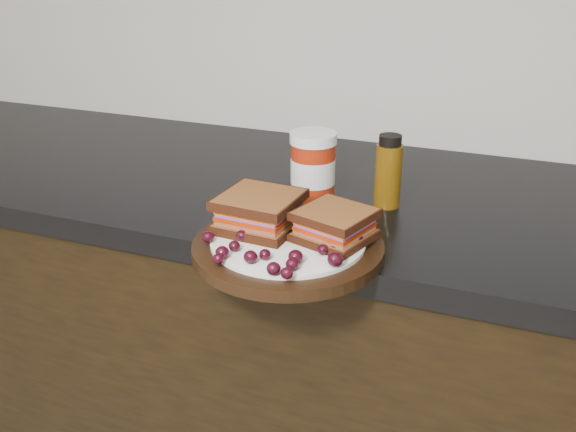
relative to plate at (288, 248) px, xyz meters
name	(u,v)px	position (x,y,z in m)	size (l,w,h in m)	color
base_cabinets	(218,363)	(-0.28, 0.28, -0.48)	(3.96, 0.58, 0.86)	black
countertop	(208,179)	(-0.28, 0.28, -0.03)	(3.98, 0.60, 0.04)	black
plate	(288,248)	(0.00, 0.00, 0.00)	(0.28, 0.28, 0.02)	black
sandwich_left	(260,211)	(-0.05, 0.02, 0.04)	(0.11, 0.11, 0.05)	brown
sandwich_right	(335,225)	(0.06, 0.02, 0.04)	(0.10, 0.10, 0.04)	brown
grape_0	(208,237)	(-0.10, -0.05, 0.02)	(0.02, 0.02, 0.02)	black
grape_1	(234,246)	(-0.06, -0.06, 0.02)	(0.02, 0.02, 0.02)	black
grape_2	(222,252)	(-0.06, -0.09, 0.02)	(0.02, 0.02, 0.02)	black
grape_3	(218,259)	(-0.06, -0.11, 0.02)	(0.02, 0.02, 0.01)	black
grape_4	(250,257)	(-0.02, -0.09, 0.02)	(0.02, 0.02, 0.02)	black
grape_5	(265,254)	(-0.01, -0.07, 0.02)	(0.02, 0.02, 0.02)	black
grape_6	(274,269)	(0.02, -0.11, 0.02)	(0.02, 0.02, 0.02)	black
grape_7	(287,273)	(0.04, -0.11, 0.02)	(0.02, 0.02, 0.02)	black
grape_8	(292,264)	(0.04, -0.09, 0.02)	(0.02, 0.02, 0.02)	black
grape_9	(296,257)	(0.04, -0.07, 0.02)	(0.02, 0.02, 0.02)	black
grape_10	(335,259)	(0.09, -0.06, 0.02)	(0.02, 0.02, 0.02)	black
grape_11	(323,249)	(0.06, -0.03, 0.02)	(0.02, 0.02, 0.02)	black
grape_12	(337,248)	(0.08, -0.02, 0.02)	(0.02, 0.02, 0.02)	black
grape_13	(357,239)	(0.10, 0.02, 0.02)	(0.02, 0.02, 0.02)	black
grape_14	(343,235)	(0.07, 0.03, 0.02)	(0.02, 0.02, 0.01)	black
grape_15	(325,231)	(0.05, 0.03, 0.02)	(0.02, 0.02, 0.02)	black
grape_16	(279,214)	(-0.04, 0.06, 0.02)	(0.02, 0.02, 0.02)	black
grape_17	(270,215)	(-0.05, 0.05, 0.02)	(0.02, 0.02, 0.02)	black
grape_18	(249,217)	(-0.08, 0.03, 0.02)	(0.02, 0.02, 0.02)	black
grape_19	(240,219)	(-0.09, 0.02, 0.02)	(0.02, 0.02, 0.02)	black
grape_20	(247,229)	(-0.06, -0.01, 0.02)	(0.02, 0.02, 0.02)	black
grape_21	(242,235)	(-0.06, -0.03, 0.02)	(0.02, 0.02, 0.02)	black
grape_22	(262,222)	(-0.05, 0.02, 0.02)	(0.02, 0.02, 0.02)	black
grape_23	(244,217)	(-0.08, 0.03, 0.03)	(0.02, 0.02, 0.02)	black
grape_24	(243,222)	(-0.08, 0.01, 0.02)	(0.02, 0.02, 0.02)	black
condiment_jar	(313,166)	(-0.04, 0.22, 0.05)	(0.08, 0.08, 0.12)	#97200B
oil_bottle	(388,171)	(0.09, 0.23, 0.05)	(0.05, 0.05, 0.13)	#553608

